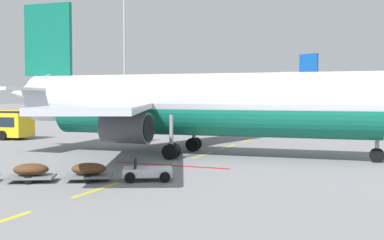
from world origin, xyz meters
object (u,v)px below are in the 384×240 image
apron_light_mast_near (124,38)px  airliner_mid_left (370,99)px  baggage_train (61,172)px  airliner_foreground (201,103)px  airliner_far_center (135,101)px

apron_light_mast_near → airliner_mid_left: bearing=15.6°
airliner_mid_left → apron_light_mast_near: size_ratio=1.40×
baggage_train → apron_light_mast_near: size_ratio=0.48×
airliner_foreground → apron_light_mast_near: size_ratio=1.53×
airliner_mid_left → airliner_far_center: (-61.21, 32.77, -0.89)m
apron_light_mast_near → airliner_foreground: bearing=-53.0°
baggage_train → airliner_far_center: bearing=116.7°
baggage_train → airliner_mid_left: bearing=77.5°
airliner_mid_left → baggage_train: bearing=-102.5°
apron_light_mast_near → baggage_train: bearing=-63.4°
airliner_foreground → airliner_far_center: size_ratio=1.28×
airliner_far_center → apron_light_mast_near: apron_light_mast_near is taller
airliner_foreground → airliner_mid_left: size_ratio=1.09×
airliner_foreground → airliner_mid_left: (10.74, 48.73, 0.02)m
airliner_far_center → apron_light_mast_near: (22.04, -43.73, 11.25)m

